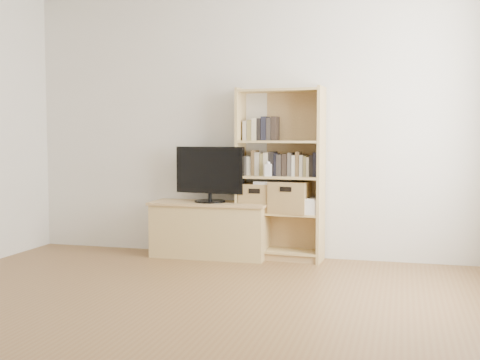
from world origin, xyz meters
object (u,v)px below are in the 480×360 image
at_px(television, 210,174).
at_px(basket_right, 290,197).
at_px(baby_monitor, 268,170).
at_px(basket_left, 258,197).
at_px(bookshelf, 280,174).
at_px(laptop, 275,183).
at_px(tv_stand, 210,231).

distance_m(television, basket_right, 0.80).
bearing_deg(basket_right, television, -170.67).
distance_m(baby_monitor, basket_left, 0.31).
bearing_deg(television, basket_right, 10.22).
distance_m(bookshelf, basket_left, 0.31).
bearing_deg(basket_left, bookshelf, -1.06).
xyz_separation_m(bookshelf, laptop, (-0.05, -0.00, -0.08)).
height_order(tv_stand, basket_left, basket_left).
xyz_separation_m(tv_stand, bookshelf, (0.67, 0.06, 0.56)).
bearing_deg(tv_stand, bookshelf, 4.80).
distance_m(television, baby_monitor, 0.58).
bearing_deg(baby_monitor, bookshelf, 44.34).
height_order(television, basket_left, television).
bearing_deg(television, basket_left, 15.63).
bearing_deg(baby_monitor, basket_left, 145.18).
bearing_deg(television, baby_monitor, 4.42).
bearing_deg(tv_stand, baby_monitor, -2.54).
relative_size(tv_stand, television, 1.60).
distance_m(television, laptop, 0.63).
bearing_deg(laptop, television, -169.08).
height_order(bookshelf, laptop, bookshelf).
relative_size(basket_left, basket_right, 0.91).
height_order(baby_monitor, basket_right, baby_monitor).
height_order(baby_monitor, basket_left, baby_monitor).
height_order(bookshelf, television, bookshelf).
xyz_separation_m(television, basket_right, (0.77, 0.05, -0.21)).
height_order(tv_stand, bookshelf, bookshelf).
bearing_deg(tv_stand, television, 0.00).
xyz_separation_m(television, baby_monitor, (0.58, -0.02, 0.05)).
xyz_separation_m(basket_right, laptop, (-0.15, 0.01, 0.13)).
bearing_deg(bookshelf, television, -170.47).
xyz_separation_m(baby_monitor, laptop, (0.05, 0.08, -0.12)).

